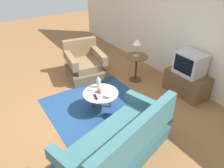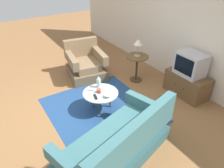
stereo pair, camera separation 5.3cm
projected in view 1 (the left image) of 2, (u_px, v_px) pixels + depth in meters
name	position (u px, v px, depth m)	size (l,w,h in m)	color
ground_plane	(92.00, 112.00, 4.33)	(16.00, 16.00, 0.00)	olive
back_wall	(185.00, 26.00, 4.77)	(9.00, 0.12, 2.70)	beige
area_rug	(101.00, 110.00, 4.38)	(2.14, 1.97, 0.00)	navy
armchair	(85.00, 65.00, 5.45)	(1.05, 1.00, 0.88)	brown
couch	(119.00, 144.00, 3.21)	(1.34, 2.01, 0.92)	#325C60
coffee_table	(101.00, 94.00, 4.18)	(0.69, 0.69, 0.43)	#B2C6C1
side_table	(136.00, 63.00, 5.16)	(0.54, 0.54, 0.66)	brown
tv_stand	(186.00, 84.00, 4.77)	(0.93, 0.52, 0.51)	brown
television	(190.00, 64.00, 4.50)	(0.57, 0.46, 0.48)	#B7B7BC
table_lamp	(137.00, 43.00, 4.90)	(0.20, 0.20, 0.41)	#9E937A
vase	(99.00, 82.00, 4.26)	(0.09, 0.09, 0.26)	silver
mug	(99.00, 91.00, 4.14)	(0.13, 0.09, 0.08)	#B74C3D
bowl	(108.00, 96.00, 4.01)	(0.14, 0.14, 0.06)	silver
tv_remote_dark	(96.00, 97.00, 4.01)	(0.17, 0.09, 0.02)	black
tv_remote_silver	(90.00, 90.00, 4.22)	(0.13, 0.14, 0.02)	#B2B2B7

